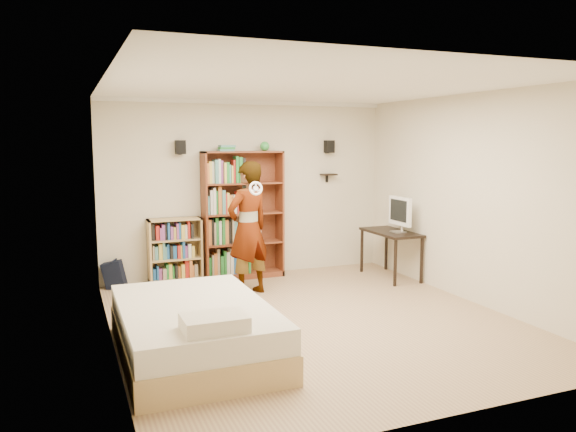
% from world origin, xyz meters
% --- Properties ---
extents(ground, '(4.50, 5.00, 0.01)m').
position_xyz_m(ground, '(0.00, 0.00, 0.00)').
color(ground, tan).
rests_on(ground, ground).
extents(room_shell, '(4.52, 5.02, 2.71)m').
position_xyz_m(room_shell, '(0.00, 0.00, 1.76)').
color(room_shell, beige).
rests_on(room_shell, ground).
extents(crown_molding, '(4.50, 5.00, 0.06)m').
position_xyz_m(crown_molding, '(0.00, 0.00, 2.67)').
color(crown_molding, white).
rests_on(crown_molding, room_shell).
extents(speaker_left, '(0.14, 0.12, 0.20)m').
position_xyz_m(speaker_left, '(-1.05, 2.40, 2.00)').
color(speaker_left, black).
rests_on(speaker_left, room_shell).
extents(speaker_right, '(0.14, 0.12, 0.20)m').
position_xyz_m(speaker_right, '(1.35, 2.40, 2.00)').
color(speaker_right, black).
rests_on(speaker_right, room_shell).
extents(wall_shelf, '(0.25, 0.16, 0.02)m').
position_xyz_m(wall_shelf, '(1.35, 2.41, 1.55)').
color(wall_shelf, black).
rests_on(wall_shelf, room_shell).
extents(tall_bookshelf, '(1.22, 0.36, 1.94)m').
position_xyz_m(tall_bookshelf, '(-0.14, 2.32, 0.97)').
color(tall_bookshelf, brown).
rests_on(tall_bookshelf, ground).
extents(low_bookshelf, '(0.77, 0.29, 0.97)m').
position_xyz_m(low_bookshelf, '(-1.18, 2.36, 0.48)').
color(low_bookshelf, tan).
rests_on(low_bookshelf, ground).
extents(computer_desk, '(0.53, 1.06, 0.72)m').
position_xyz_m(computer_desk, '(1.97, 1.48, 0.36)').
color(computer_desk, black).
rests_on(computer_desk, ground).
extents(imac, '(0.16, 0.54, 0.54)m').
position_xyz_m(imac, '(2.01, 1.36, 0.99)').
color(imac, white).
rests_on(imac, computer_desk).
extents(daybed, '(1.41, 2.16, 0.64)m').
position_xyz_m(daybed, '(-1.53, -0.53, 0.32)').
color(daybed, beige).
rests_on(daybed, ground).
extents(person, '(0.78, 0.66, 1.82)m').
position_xyz_m(person, '(-0.36, 1.38, 0.91)').
color(person, black).
rests_on(person, ground).
extents(wii_wheel, '(0.19, 0.07, 0.19)m').
position_xyz_m(wii_wheel, '(-0.36, 1.04, 1.48)').
color(wii_wheel, white).
rests_on(wii_wheel, person).
extents(navy_bag, '(0.36, 0.30, 0.41)m').
position_xyz_m(navy_bag, '(-2.05, 2.35, 0.21)').
color(navy_bag, black).
rests_on(navy_bag, ground).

